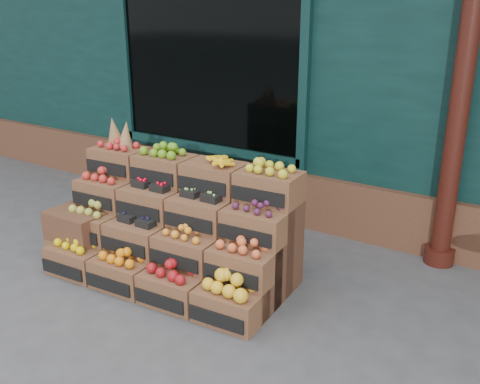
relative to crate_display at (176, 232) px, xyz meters
The scene contains 5 objects.
ground 1.02m from the crate_display, 33.97° to the right, with size 60.00×60.00×0.00m, color #434345.
shop_facade 5.06m from the crate_display, 80.46° to the left, with size 12.00×6.24×4.80m.
crate_display is the anchor object (origin of this frame).
spare_crates 0.97m from the crate_display, 158.25° to the right, with size 0.54×0.38×0.53m.
shopkeeper 2.40m from the crate_display, 110.15° to the left, with size 0.69×0.45×1.89m, color #1A5B2F.
Camera 1 is at (2.11, -2.87, 2.35)m, focal length 40.00 mm.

